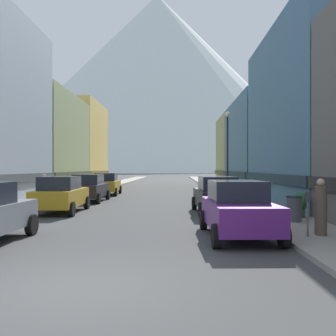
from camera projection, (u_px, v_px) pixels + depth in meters
ground_plane at (74, 289)px, 6.94m from camera, size 400.00×400.00×0.00m
sidewalk_left at (102, 187)px, 42.06m from camera, size 2.50×100.00×0.15m
sidewalk_right at (216, 187)px, 41.81m from camera, size 2.50×100.00×0.15m
storefront_left_2 at (28, 145)px, 35.55m from camera, size 9.09×12.21×8.97m
storefront_left_3 at (61, 146)px, 47.22m from camera, size 9.89×10.83×10.13m
storefront_right_1 at (330, 119)px, 23.03m from camera, size 7.45×13.80×10.57m
storefront_right_2 at (271, 147)px, 37.32m from camera, size 7.48×13.69×8.73m
storefront_right_3 at (250, 152)px, 49.40m from camera, size 8.05×9.96×8.74m
car_left_1 at (61, 194)px, 18.82m from camera, size 2.16×4.44×1.78m
car_left_2 at (89, 188)px, 24.95m from camera, size 2.06×4.40×1.78m
car_left_3 at (107, 184)px, 31.24m from camera, size 2.21×4.47×1.78m
car_right_0 at (238, 209)px, 12.12m from camera, size 2.20×4.46×1.78m
car_right_1 at (217, 195)px, 18.46m from camera, size 2.24×4.48×1.78m
parking_meter_near at (308, 208)px, 11.37m from camera, size 0.14×0.10×1.33m
trash_bin_right at (294, 208)px, 14.64m from camera, size 0.59×0.59×0.98m
potted_plant_1 at (300, 202)px, 15.89m from camera, size 0.72×0.72×1.03m
potted_plant_2 at (250, 190)px, 26.59m from camera, size 0.69×0.69×0.94m
pedestrian_0 at (321, 209)px, 11.67m from camera, size 0.36×0.36×1.72m
pedestrian_1 at (44, 189)px, 23.54m from camera, size 0.36×0.36×1.67m
streetlamp_right at (228, 142)px, 26.06m from camera, size 0.36×0.36×5.86m
mountain_backdrop at (157, 83)px, 267.12m from camera, size 230.28×230.28×122.60m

